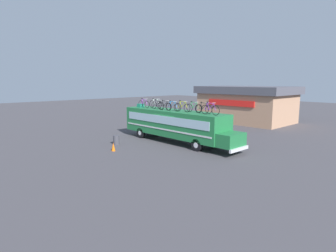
% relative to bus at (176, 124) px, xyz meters
% --- Properties ---
extents(ground_plane, '(120.00, 120.00, 0.00)m').
position_rel_bus_xyz_m(ground_plane, '(-0.29, 0.00, -1.65)').
color(ground_plane, '#423F44').
extents(bus, '(12.18, 2.39, 2.79)m').
position_rel_bus_xyz_m(bus, '(0.00, 0.00, 0.00)').
color(bus, '#1E6B38').
rests_on(bus, ground).
extents(luggage_bag_1, '(0.59, 0.47, 0.34)m').
position_rel_bus_xyz_m(luggage_bag_1, '(-4.65, -0.22, 1.31)').
color(luggage_bag_1, '#1E7F66').
rests_on(luggage_bag_1, bus).
extents(rooftop_bicycle_1, '(1.63, 0.44, 0.90)m').
position_rel_bus_xyz_m(rooftop_bicycle_1, '(-4.01, -0.32, 1.52)').
color(rooftop_bicycle_1, black).
rests_on(rooftop_bicycle_1, bus).
extents(rooftop_bicycle_2, '(1.74, 0.44, 0.92)m').
position_rel_bus_xyz_m(rooftop_bicycle_2, '(-3.01, 0.28, 1.53)').
color(rooftop_bicycle_2, black).
rests_on(rooftop_bicycle_2, bus).
extents(rooftop_bicycle_3, '(1.73, 0.44, 0.89)m').
position_rel_bus_xyz_m(rooftop_bicycle_3, '(-1.97, -0.31, 1.51)').
color(rooftop_bicycle_3, black).
rests_on(rooftop_bicycle_3, bus).
extents(rooftop_bicycle_4, '(1.74, 0.44, 0.89)m').
position_rel_bus_xyz_m(rooftop_bicycle_4, '(-0.99, -0.38, 1.52)').
color(rooftop_bicycle_4, black).
rests_on(rooftop_bicycle_4, bus).
extents(rooftop_bicycle_5, '(1.71, 0.44, 0.88)m').
position_rel_bus_xyz_m(rooftop_bicycle_5, '(-0.06, -0.33, 1.51)').
color(rooftop_bicycle_5, black).
rests_on(rooftop_bicycle_5, bus).
extents(rooftop_bicycle_6, '(1.74, 0.44, 0.93)m').
position_rel_bus_xyz_m(rooftop_bicycle_6, '(0.99, -0.18, 1.53)').
color(rooftop_bicycle_6, black).
rests_on(rooftop_bicycle_6, bus).
extents(rooftop_bicycle_7, '(1.63, 0.44, 0.89)m').
position_rel_bus_xyz_m(rooftop_bicycle_7, '(1.88, 0.23, 1.51)').
color(rooftop_bicycle_7, black).
rests_on(rooftop_bicycle_7, bus).
extents(rooftop_bicycle_8, '(1.67, 0.44, 0.90)m').
position_rel_bus_xyz_m(rooftop_bicycle_8, '(2.96, 0.19, 1.52)').
color(rooftop_bicycle_8, black).
rests_on(rooftop_bicycle_8, bus).
extents(rooftop_bicycle_9, '(1.75, 0.44, 0.96)m').
position_rel_bus_xyz_m(rooftop_bicycle_9, '(3.92, -0.21, 1.54)').
color(rooftop_bicycle_9, black).
rests_on(rooftop_bicycle_9, bus).
extents(roadside_building, '(11.77, 7.66, 4.64)m').
position_rel_bus_xyz_m(roadside_building, '(-2.79, 15.80, 0.73)').
color(roadside_building, tan).
rests_on(roadside_building, ground).
extents(trash_bin, '(0.51, 0.51, 0.78)m').
position_rel_bus_xyz_m(trash_bin, '(-2.80, -4.28, -1.26)').
color(trash_bin, '#3F3F47').
rests_on(trash_bin, ground).
extents(traffic_cone, '(0.30, 0.30, 0.65)m').
position_rel_bus_xyz_m(traffic_cone, '(-1.03, -5.67, -1.32)').
color(traffic_cone, orange).
rests_on(traffic_cone, ground).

